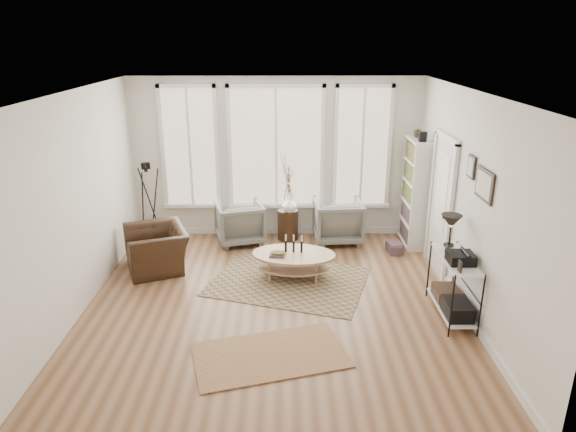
{
  "coord_description": "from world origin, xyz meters",
  "views": [
    {
      "loc": [
        0.16,
        -6.36,
        3.57
      ],
      "look_at": [
        0.2,
        0.6,
        1.1
      ],
      "focal_mm": 32.0,
      "sensor_mm": 36.0,
      "label": 1
    }
  ],
  "objects_px": {
    "low_shelf": "(454,280)",
    "accent_chair": "(157,249)",
    "armchair_left": "(240,222)",
    "coffee_table": "(293,259)",
    "bookcase": "(415,193)",
    "armchair_right": "(338,221)",
    "side_table": "(288,200)"
  },
  "relations": [
    {
      "from": "accent_chair",
      "to": "bookcase",
      "type": "bearing_deg",
      "value": 81.16
    },
    {
      "from": "coffee_table",
      "to": "accent_chair",
      "type": "xyz_separation_m",
      "value": [
        -2.18,
        0.36,
        0.02
      ]
    },
    {
      "from": "side_table",
      "to": "accent_chair",
      "type": "bearing_deg",
      "value": -149.35
    },
    {
      "from": "side_table",
      "to": "coffee_table",
      "type": "bearing_deg",
      "value": -87.39
    },
    {
      "from": "armchair_right",
      "to": "accent_chair",
      "type": "height_order",
      "value": "armchair_right"
    },
    {
      "from": "armchair_right",
      "to": "side_table",
      "type": "height_order",
      "value": "side_table"
    },
    {
      "from": "low_shelf",
      "to": "accent_chair",
      "type": "xyz_separation_m",
      "value": [
        -4.28,
        1.5,
        -0.18
      ]
    },
    {
      "from": "bookcase",
      "to": "armchair_right",
      "type": "distance_m",
      "value": 1.44
    },
    {
      "from": "armchair_left",
      "to": "low_shelf",
      "type": "bearing_deg",
      "value": 123.56
    },
    {
      "from": "low_shelf",
      "to": "accent_chair",
      "type": "relative_size",
      "value": 1.26
    },
    {
      "from": "armchair_right",
      "to": "bookcase",
      "type": "bearing_deg",
      "value": 171.74
    },
    {
      "from": "low_shelf",
      "to": "armchair_left",
      "type": "bearing_deg",
      "value": 139.48
    },
    {
      "from": "armchair_left",
      "to": "coffee_table",
      "type": "bearing_deg",
      "value": 106.94
    },
    {
      "from": "bookcase",
      "to": "armchair_right",
      "type": "height_order",
      "value": "bookcase"
    },
    {
      "from": "armchair_right",
      "to": "side_table",
      "type": "relative_size",
      "value": 0.55
    },
    {
      "from": "armchair_right",
      "to": "side_table",
      "type": "bearing_deg",
      "value": -10.33
    },
    {
      "from": "bookcase",
      "to": "accent_chair",
      "type": "xyz_separation_m",
      "value": [
        -4.33,
        -1.02,
        -0.62
      ]
    },
    {
      "from": "bookcase",
      "to": "coffee_table",
      "type": "xyz_separation_m",
      "value": [
        -2.15,
        -1.38,
        -0.64
      ]
    },
    {
      "from": "bookcase",
      "to": "coffee_table",
      "type": "relative_size",
      "value": 1.53
    },
    {
      "from": "coffee_table",
      "to": "armchair_left",
      "type": "height_order",
      "value": "armchair_left"
    },
    {
      "from": "bookcase",
      "to": "accent_chair",
      "type": "distance_m",
      "value": 4.49
    },
    {
      "from": "low_shelf",
      "to": "coffee_table",
      "type": "bearing_deg",
      "value": 151.52
    },
    {
      "from": "bookcase",
      "to": "low_shelf",
      "type": "relative_size",
      "value": 1.58
    },
    {
      "from": "armchair_right",
      "to": "accent_chair",
      "type": "bearing_deg",
      "value": 17.35
    },
    {
      "from": "low_shelf",
      "to": "armchair_right",
      "type": "distance_m",
      "value": 2.93
    },
    {
      "from": "bookcase",
      "to": "armchair_left",
      "type": "xyz_separation_m",
      "value": [
        -3.1,
        0.08,
        -0.58
      ]
    },
    {
      "from": "bookcase",
      "to": "accent_chair",
      "type": "bearing_deg",
      "value": -166.73
    },
    {
      "from": "armchair_right",
      "to": "side_table",
      "type": "xyz_separation_m",
      "value": [
        -0.9,
        0.11,
        0.36
      ]
    },
    {
      "from": "armchair_left",
      "to": "accent_chair",
      "type": "bearing_deg",
      "value": 25.84
    },
    {
      "from": "accent_chair",
      "to": "armchair_right",
      "type": "bearing_deg",
      "value": 88.57
    },
    {
      "from": "low_shelf",
      "to": "armchair_right",
      "type": "relative_size",
      "value": 1.52
    },
    {
      "from": "coffee_table",
      "to": "side_table",
      "type": "distance_m",
      "value": 1.67
    }
  ]
}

